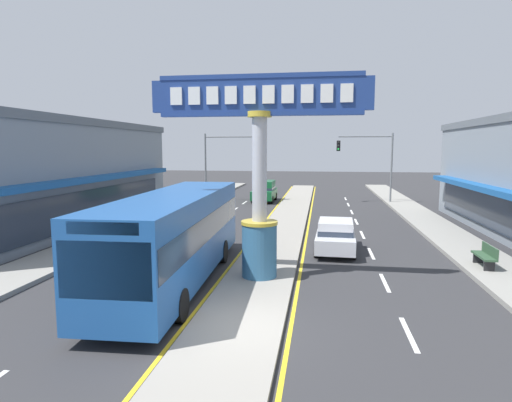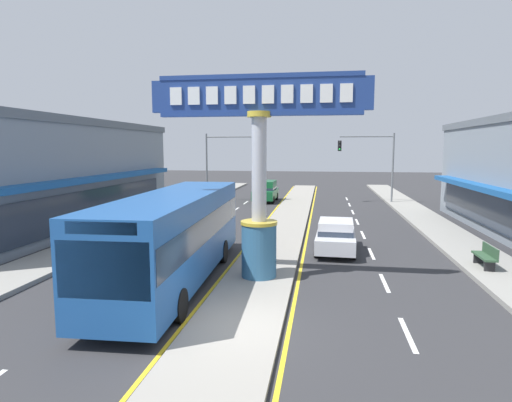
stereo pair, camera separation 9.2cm
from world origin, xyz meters
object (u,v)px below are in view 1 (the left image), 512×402
(storefront_left, at_px, (27,174))
(bus_near_right_lane, at_px, (176,232))
(district_sign, at_px, (259,177))
(traffic_light_left_side, at_px, (224,155))
(suv_far_right_lane, at_px, (264,191))
(sedan_near_left_lane, at_px, (336,235))
(traffic_light_right_side, at_px, (371,155))
(street_bench, at_px, (486,255))

(storefront_left, height_order, bus_near_right_lane, storefront_left)
(district_sign, bearing_deg, storefront_left, 151.09)
(traffic_light_left_side, height_order, bus_near_right_lane, traffic_light_left_side)
(district_sign, height_order, traffic_light_left_side, district_sign)
(bus_near_right_lane, distance_m, suv_far_right_lane, 24.33)
(storefront_left, xyz_separation_m, traffic_light_left_side, (9.33, 13.94, 0.93))
(district_sign, bearing_deg, sedan_near_left_lane, 58.90)
(traffic_light_right_side, relative_size, street_bench, 3.88)
(storefront_left, relative_size, street_bench, 13.57)
(suv_far_right_lane, xyz_separation_m, sedan_near_left_lane, (5.87, -18.68, -0.20))
(suv_far_right_lane, bearing_deg, storefront_left, -131.12)
(storefront_left, bearing_deg, traffic_light_left_side, 56.22)
(storefront_left, relative_size, sedan_near_left_lane, 4.97)
(district_sign, xyz_separation_m, traffic_light_left_side, (-6.52, 22.70, 0.38))
(street_bench, bearing_deg, sedan_near_left_lane, 157.66)
(district_sign, height_order, suv_far_right_lane, district_sign)
(storefront_left, distance_m, bus_near_right_lane, 16.11)
(sedan_near_left_lane, bearing_deg, suv_far_right_lane, 107.45)
(sedan_near_left_lane, bearing_deg, district_sign, -121.10)
(traffic_light_right_side, distance_m, bus_near_right_lane, 26.16)
(storefront_left, distance_m, street_bench, 25.53)
(traffic_light_left_side, xyz_separation_m, suv_far_right_lane, (3.59, 0.84, -3.26))
(district_sign, relative_size, bus_near_right_lane, 0.70)
(district_sign, distance_m, storefront_left, 18.11)
(traffic_light_left_side, xyz_separation_m, street_bench, (15.28, -20.22, -3.60))
(bus_near_right_lane, xyz_separation_m, suv_far_right_lane, (-0.00, 24.31, -0.88))
(traffic_light_left_side, xyz_separation_m, traffic_light_right_side, (13.05, 0.81, 0.00))
(suv_far_right_lane, bearing_deg, street_bench, -60.97)
(bus_near_right_lane, relative_size, sedan_near_left_lane, 2.58)
(traffic_light_left_side, bearing_deg, traffic_light_right_side, 3.56)
(street_bench, bearing_deg, storefront_left, 165.68)
(storefront_left, relative_size, traffic_light_left_side, 3.50)
(bus_near_right_lane, height_order, suv_far_right_lane, bus_near_right_lane)
(street_bench, bearing_deg, suv_far_right_lane, 119.03)
(traffic_light_left_side, bearing_deg, suv_far_right_lane, 13.25)
(traffic_light_right_side, height_order, suv_far_right_lane, traffic_light_right_side)
(storefront_left, distance_m, traffic_light_right_side, 26.82)
(sedan_near_left_lane, bearing_deg, traffic_light_left_side, 117.94)
(district_sign, xyz_separation_m, suv_far_right_lane, (-2.94, 23.54, -2.88))
(bus_near_right_lane, xyz_separation_m, street_bench, (11.69, 3.24, -1.22))
(storefront_left, xyz_separation_m, traffic_light_right_side, (22.37, 14.76, 0.93))
(suv_far_right_lane, distance_m, street_bench, 24.10)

